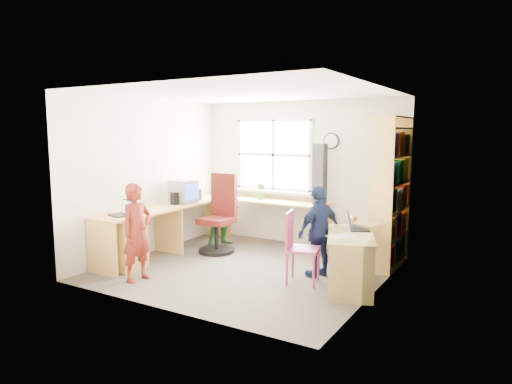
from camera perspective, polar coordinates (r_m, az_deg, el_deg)
room at (r=6.27m, az=-0.63°, el=1.35°), size 3.64×3.44×2.44m
l_desk at (r=6.87m, az=-11.76°, el=-4.69°), size 2.38×2.95×0.75m
right_desk at (r=5.69m, az=11.69°, el=-6.95°), size 0.91×1.27×0.67m
bookshelf at (r=6.67m, az=16.53°, el=-0.46°), size 0.30×1.02×2.10m
swivel_chair at (r=7.26m, az=-4.60°, el=-3.32°), size 0.59×0.59×1.23m
wooden_chair at (r=5.78m, az=5.24°, el=-6.52°), size 0.47×0.47×0.91m
crt_monitor at (r=7.45m, az=-9.06°, el=0.08°), size 0.41×0.38×0.37m
laptop_left at (r=6.55m, az=-16.34°, el=-2.39°), size 0.36×0.33×0.21m
laptop_right at (r=5.91m, az=12.32°, el=-4.06°), size 0.38×0.41×0.23m
speaker_a at (r=7.30m, az=-10.15°, el=-0.81°), size 0.12×0.12×0.20m
speaker_b at (r=7.73m, az=-7.28°, el=-0.31°), size 0.10×0.10×0.19m
cd_tower at (r=7.29m, az=7.96°, el=2.24°), size 0.20×0.18×0.96m
game_box at (r=6.03m, az=13.63°, el=-4.10°), size 0.37×0.37×0.06m
paper_a at (r=6.81m, az=-13.68°, el=-2.32°), size 0.20×0.28×0.00m
paper_b at (r=5.49m, az=10.61°, el=-5.46°), size 0.34×0.37×0.00m
potted_plant at (r=7.75m, az=0.63°, el=0.09°), size 0.18×0.16×0.28m
person_red at (r=6.00m, az=-14.66°, el=-4.89°), size 0.32×0.47×1.25m
person_green at (r=7.66m, az=-4.10°, el=-2.40°), size 0.65×0.70×1.15m
person_navy at (r=6.02m, az=7.94°, el=-4.92°), size 0.54×0.76×1.20m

